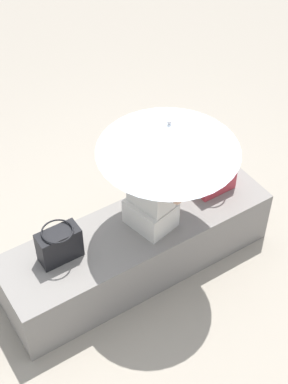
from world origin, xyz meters
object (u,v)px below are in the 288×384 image
at_px(parasol, 169,138).
at_px(tote_bag_canvas, 59,244).
at_px(handbag_black, 215,177).
at_px(person_seated, 151,186).

distance_m(parasol, tote_bag_canvas, 1.10).
height_order(parasol, handbag_black, parasol).
relative_size(person_seated, parasol, 0.90).
relative_size(parasol, handbag_black, 3.18).
distance_m(person_seated, tote_bag_canvas, 0.78).
xyz_separation_m(parasol, handbag_black, (0.56, 0.11, -0.72)).
bearing_deg(handbag_black, parasol, -168.57).
relative_size(parasol, tote_bag_canvas, 3.21).
distance_m(parasol, handbag_black, 0.92).
distance_m(handbag_black, tote_bag_canvas, 1.37).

